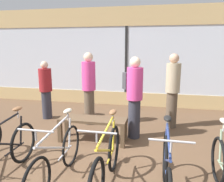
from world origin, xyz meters
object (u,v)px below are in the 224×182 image
Objects in this scene: bicycle_right at (167,173)px; customer_mid_floor at (134,95)px; bicycle_center_left at (57,158)px; customer_near_rack at (89,87)px; customer_by_window at (46,89)px; display_bench at (93,123)px; customer_near_bench at (173,89)px; bicycle_center_right at (107,162)px; bicycle_left at (3,155)px.

bicycle_right is 2.13m from customer_mid_floor.
customer_near_rack reaches higher than bicycle_center_left.
customer_near_rack reaches higher than customer_by_window.
customer_near_rack is 1.16× the size of customer_by_window.
bicycle_center_left reaches higher than display_bench.
customer_near_rack is 2.06m from customer_near_bench.
customer_near_rack reaches higher than bicycle_right.
customer_near_rack is at bearing 152.98° from customer_mid_floor.
customer_near_rack is 1.04× the size of customer_mid_floor.
bicycle_center_left is 1.03× the size of bicycle_right.
customer_mid_floor is at bearing 84.73° from bicycle_center_right.
bicycle_left is 0.85m from bicycle_center_left.
bicycle_left is at bearing -132.04° from customer_mid_floor.
customer_by_window is at bearing 120.71° from bicycle_center_left.
bicycle_center_right is at bearing -67.38° from customer_near_rack.
customer_near_rack is (-1.03, 2.47, 0.57)m from bicycle_center_right.
customer_near_bench reaches higher than display_bench.
bicycle_center_right is at bearing 172.82° from bicycle_right.
bicycle_right is (1.53, -0.08, 0.01)m from bicycle_center_left.
bicycle_center_right is (0.73, 0.02, 0.01)m from bicycle_center_left.
customer_near_bench is (3.33, 0.02, 0.13)m from customer_by_window.
customer_by_window is (-2.32, 2.66, 0.42)m from bicycle_center_right.
bicycle_center_right is 0.98× the size of customer_near_bench.
customer_near_bench is at bearing 44.11° from customer_mid_floor.
display_bench is (-1.44, 1.57, 0.01)m from bicycle_right.
customer_by_window is (-1.29, 0.19, -0.14)m from customer_near_rack.
bicycle_center_right is (1.57, 0.08, 0.02)m from bicycle_left.
customer_near_bench is at bearing 85.60° from bicycle_right.
bicycle_center_right is at bearing -48.93° from customer_by_window.
bicycle_left is at bearing -133.23° from customer_near_bench.
customer_mid_floor is (1.75, 1.94, 0.57)m from bicycle_left.
bicycle_center_right reaches higher than bicycle_center_left.
bicycle_right is at bearing -3.09° from bicycle_center_left.
bicycle_right is 2.84m from customer_near_bench.
customer_near_bench is at bearing 46.77° from bicycle_left.
customer_by_window reaches higher than bicycle_center_right.
customer_mid_floor is (0.81, 0.39, 0.54)m from display_bench.
bicycle_left is 1.02× the size of bicycle_right.
bicycle_center_right is at bearing 1.45° from bicycle_center_left.
customer_by_window is (-1.59, 2.68, 0.44)m from bicycle_center_left.
customer_mid_floor reaches higher than bicycle_right.
bicycle_center_left is 0.73m from bicycle_center_right.
bicycle_center_left is 1.49m from display_bench.
bicycle_right is 1.22× the size of display_bench.
bicycle_right is (0.80, -0.10, 0.00)m from bicycle_center_right.
customer_by_window reaches higher than bicycle_right.
customer_near_rack reaches higher than display_bench.
bicycle_right is at bearing -0.62° from bicycle_left.
bicycle_left is 1.80m from display_bench.
bicycle_center_left is 1.53m from bicycle_right.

